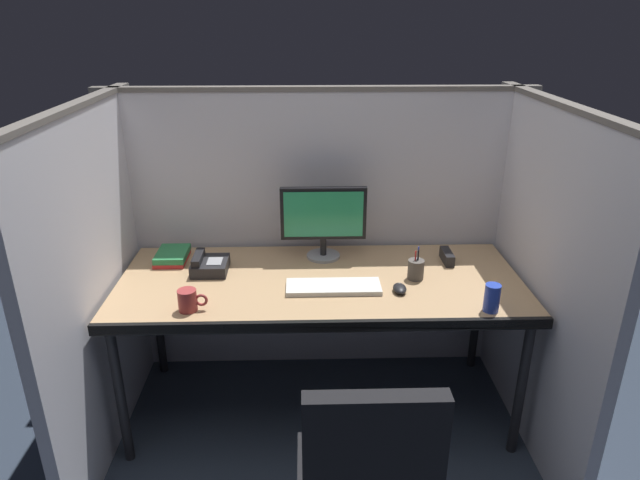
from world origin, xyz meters
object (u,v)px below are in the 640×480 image
Objects in this scene: computer_mouse at (400,288)px; soda_can at (492,298)px; desk_phone at (209,265)px; keyboard_main at (333,287)px; pen_cup at (416,269)px; red_stapler at (447,256)px; book_stack at (172,256)px; monitor_center at (323,218)px; desk at (320,290)px; coffee_mug at (188,300)px.

soda_can is (0.36, -0.18, 0.04)m from computer_mouse.
keyboard_main is at bearing -19.03° from desk_phone.
soda_can is at bearing -50.14° from pen_cup.
red_stapler is 0.79× the size of desk_phone.
book_stack is at bearing 168.67° from pen_cup.
keyboard_main is 2.26× the size of desk_phone.
desk_phone is (-0.56, -0.15, -0.18)m from monitor_center.
book_stack reaches higher than computer_mouse.
desk is at bearing -94.88° from monitor_center.
book_stack is 1.73× the size of soda_can.
soda_can reaches higher than computer_mouse.
soda_can is at bearing -82.46° from red_stapler.
computer_mouse is 0.17m from pen_cup.
book_stack is 1.33× the size of pen_cup.
red_stapler is 1.19× the size of coffee_mug.
book_stack reaches higher than keyboard_main.
soda_can is 0.64× the size of desk_phone.
monitor_center is at bearing 148.69° from pen_cup.
desk_phone is (0.21, -0.13, 0.01)m from book_stack.
computer_mouse is 0.40m from soda_can.
monitor_center is 2.87× the size of red_stapler.
soda_can is 0.97× the size of coffee_mug.
pen_cup is at bearing -11.33° from book_stack.
coffee_mug is (-0.59, -0.53, -0.17)m from monitor_center.
book_stack is 1.56m from soda_can.
coffee_mug is (0.18, -0.51, 0.02)m from book_stack.
keyboard_main is (0.03, -0.36, -0.20)m from monitor_center.
computer_mouse is (0.35, -0.13, 0.07)m from desk.
coffee_mug is at bearing -137.86° from monitor_center.
pen_cup is 1.26× the size of coffee_mug.
computer_mouse is at bearing 8.61° from coffee_mug.
red_stapler is (1.39, -0.05, 0.00)m from book_stack.
pen_cup is at bearing 53.98° from computer_mouse.
pen_cup is at bearing 129.86° from soda_can.
monitor_center is 0.53m from pen_cup.
desk is 4.42× the size of keyboard_main.
keyboard_main is at bearing 173.12° from computer_mouse.
monitor_center is 0.79m from book_stack.
keyboard_main is 0.65m from coffee_mug.
coffee_mug is at bearing 178.15° from soda_can.
coffee_mug is (-1.02, -0.27, -0.00)m from pen_cup.
coffee_mug is at bearing -70.64° from book_stack.
desk_phone is (-0.60, 0.21, 0.02)m from keyboard_main.
monitor_center is at bearing 140.25° from soda_can.
red_stapler reaches higher than keyboard_main.
keyboard_main is 0.69m from soda_can.
desk is at bearing -163.28° from red_stapler.
computer_mouse is at bearing 153.21° from soda_can.
pen_cup is (0.43, -0.26, -0.17)m from monitor_center.
red_stapler is (-0.07, 0.50, -0.03)m from soda_can.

